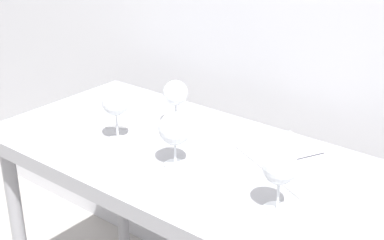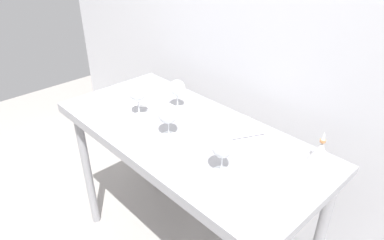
{
  "view_description": "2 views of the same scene",
  "coord_description": "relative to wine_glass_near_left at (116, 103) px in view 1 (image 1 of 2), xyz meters",
  "views": [
    {
      "loc": [
        0.9,
        -1.17,
        1.66
      ],
      "look_at": [
        -0.05,
        0.01,
        1.0
      ],
      "focal_mm": 51.36,
      "sensor_mm": 36.0,
      "label": 1
    },
    {
      "loc": [
        1.05,
        -0.95,
        1.77
      ],
      "look_at": [
        0.06,
        -0.02,
        0.99
      ],
      "focal_mm": 32.12,
      "sensor_mm": 36.0,
      "label": 2
    }
  ],
  "objects": [
    {
      "name": "wine_glass_near_left",
      "position": [
        0.0,
        0.0,
        0.0
      ],
      "size": [
        0.09,
        0.09,
        0.18
      ],
      "color": "white",
      "rests_on": "steel_counter"
    },
    {
      "name": "wine_glass_near_right",
      "position": [
        0.61,
        -0.04,
        -0.01
      ],
      "size": [
        0.09,
        0.09,
        0.17
      ],
      "color": "white",
      "rests_on": "steel_counter"
    },
    {
      "name": "wine_glass_far_left",
      "position": [
        0.08,
        0.2,
        -0.01
      ],
      "size": [
        0.08,
        0.08,
        0.16
      ],
      "color": "white",
      "rests_on": "steel_counter"
    },
    {
      "name": "wine_glass_near_center",
      "position": [
        0.25,
        -0.01,
        -0.01
      ],
      "size": [
        0.09,
        0.09,
        0.16
      ],
      "color": "white",
      "rests_on": "steel_counter"
    },
    {
      "name": "tasting_sheet_upper",
      "position": [
        -0.12,
        0.15,
        -0.13
      ],
      "size": [
        0.27,
        0.27,
        0.0
      ],
      "primitive_type": "cube",
      "rotation": [
        0.0,
        0.0,
        0.55
      ],
      "color": "white",
      "rests_on": "steel_counter"
    },
    {
      "name": "open_notebook",
      "position": [
        0.52,
        0.22,
        -0.12
      ],
      "size": [
        0.42,
        0.35,
        0.01
      ],
      "rotation": [
        0.0,
        0.0,
        -0.46
      ],
      "color": "white",
      "rests_on": "steel_counter"
    },
    {
      "name": "steel_counter",
      "position": [
        0.27,
        0.08,
        -0.23
      ],
      "size": [
        1.4,
        0.65,
        0.9
      ],
      "color": "#939399",
      "rests_on": "ground_plane"
    }
  ]
}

